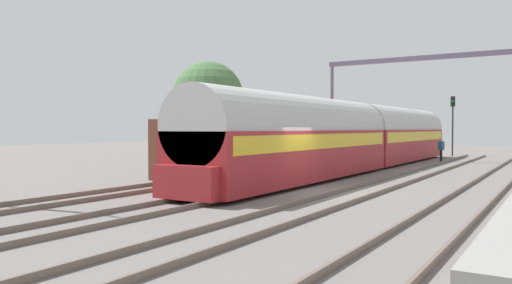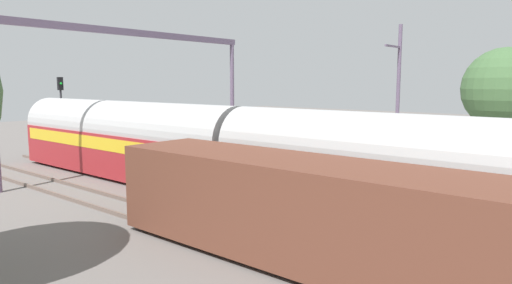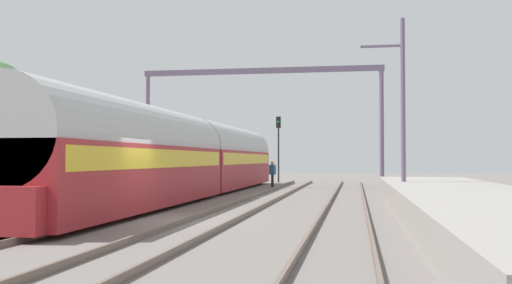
{
  "view_description": "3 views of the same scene",
  "coord_description": "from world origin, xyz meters",
  "px_view_note": "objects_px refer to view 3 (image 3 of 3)",
  "views": [
    {
      "loc": [
        8.43,
        -17.8,
        2.45
      ],
      "look_at": [
        -1.92,
        -0.87,
        1.92
      ],
      "focal_mm": 35.35,
      "sensor_mm": 36.0,
      "label": 1
    },
    {
      "loc": [
        -15.94,
        -1.4,
        4.95
      ],
      "look_at": [
        0.02,
        11.95,
        2.24
      ],
      "focal_mm": 32.35,
      "sensor_mm": 36.0,
      "label": 2
    },
    {
      "loc": [
        6.15,
        -17.22,
        1.87
      ],
      "look_at": [
        -0.96,
        24.42,
        3.11
      ],
      "focal_mm": 41.11,
      "sensor_mm": 36.0,
      "label": 3
    }
  ],
  "objects_px": {
    "freight_car": "(61,169)",
    "railway_signal_far": "(278,140)",
    "catenary_gantry": "(261,98)",
    "person_crossing": "(272,172)",
    "passenger_train": "(193,157)"
  },
  "relations": [
    {
      "from": "passenger_train",
      "to": "catenary_gantry",
      "type": "bearing_deg",
      "value": 78.47
    },
    {
      "from": "freight_car",
      "to": "railway_signal_far",
      "type": "relative_size",
      "value": 2.45
    },
    {
      "from": "freight_car",
      "to": "railway_signal_far",
      "type": "distance_m",
      "value": 25.24
    },
    {
      "from": "passenger_train",
      "to": "railway_signal_far",
      "type": "relative_size",
      "value": 6.19
    },
    {
      "from": "freight_car",
      "to": "person_crossing",
      "type": "bearing_deg",
      "value": 68.3
    },
    {
      "from": "railway_signal_far",
      "to": "catenary_gantry",
      "type": "relative_size",
      "value": 0.33
    },
    {
      "from": "person_crossing",
      "to": "railway_signal_far",
      "type": "relative_size",
      "value": 0.33
    },
    {
      "from": "railway_signal_far",
      "to": "passenger_train",
      "type": "bearing_deg",
      "value": -95.94
    },
    {
      "from": "passenger_train",
      "to": "freight_car",
      "type": "bearing_deg",
      "value": -122.37
    },
    {
      "from": "freight_car",
      "to": "railway_signal_far",
      "type": "bearing_deg",
      "value": 76.76
    },
    {
      "from": "person_crossing",
      "to": "railway_signal_far",
      "type": "xyz_separation_m",
      "value": [
        -0.68,
        8.29,
        2.35
      ]
    },
    {
      "from": "person_crossing",
      "to": "catenary_gantry",
      "type": "relative_size",
      "value": 0.11
    },
    {
      "from": "person_crossing",
      "to": "catenary_gantry",
      "type": "bearing_deg",
      "value": 65.48
    },
    {
      "from": "freight_car",
      "to": "catenary_gantry",
      "type": "xyz_separation_m",
      "value": [
        5.77,
        15.5,
        4.4
      ]
    },
    {
      "from": "railway_signal_far",
      "to": "catenary_gantry",
      "type": "distance_m",
      "value": 9.33
    }
  ]
}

